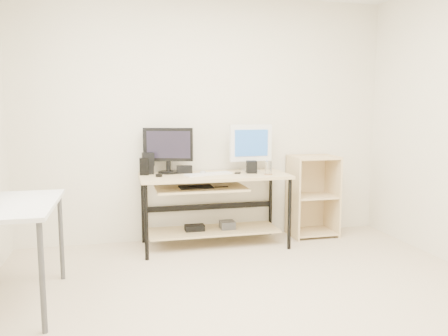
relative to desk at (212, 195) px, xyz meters
name	(u,v)px	position (x,y,z in m)	size (l,w,h in m)	color
room	(246,122)	(-0.11, -1.62, 0.78)	(4.01, 4.01, 2.62)	beige
desk	(212,195)	(0.00, 0.00, 0.00)	(1.50, 0.65, 0.75)	#D1B884
side_table	(11,214)	(-1.65, -1.06, 0.13)	(0.60, 1.00, 0.75)	silver
shelf_unit	(311,195)	(1.18, 0.16, -0.09)	(0.50, 0.40, 0.90)	beige
black_monitor	(168,147)	(-0.42, 0.18, 0.48)	(0.51, 0.21, 0.47)	black
white_imac	(251,144)	(0.46, 0.16, 0.50)	(0.47, 0.15, 0.50)	silver
keyboard	(209,174)	(-0.04, -0.03, 0.22)	(0.49, 0.14, 0.02)	silver
mouse	(203,173)	(-0.09, 0.02, 0.23)	(0.07, 0.10, 0.04)	#AFAFB4
center_speaker	(184,169)	(-0.26, 0.14, 0.25)	(0.16, 0.07, 0.08)	black
speaker_left	(148,163)	(-0.63, 0.17, 0.33)	(0.12, 0.12, 0.22)	black
speaker_right	(252,167)	(0.42, 0.00, 0.27)	(0.11, 0.11, 0.13)	black
audio_controller	(144,166)	(-0.67, 0.10, 0.30)	(0.09, 0.05, 0.18)	black
volume_puck	(159,175)	(-0.54, -0.05, 0.23)	(0.07, 0.07, 0.03)	black
smartphone	(238,173)	(0.28, 0.01, 0.22)	(0.06, 0.11, 0.01)	black
coaster	(268,174)	(0.55, -0.15, 0.21)	(0.08, 0.08, 0.01)	#9D6D47
drinking_glass	(268,168)	(0.55, -0.15, 0.28)	(0.07, 0.07, 0.13)	white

